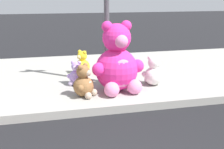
# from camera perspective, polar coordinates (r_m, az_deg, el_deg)

# --- Properties ---
(sidewalk) EXTENTS (28.00, 4.40, 0.15)m
(sidewalk) POSITION_cam_1_polar(r_m,az_deg,el_deg) (6.98, -10.49, -0.75)
(sidewalk) COLOR #9E9B93
(sidewalk) RESTS_ON ground_plane
(sign_pole) EXTENTS (0.56, 0.11, 3.20)m
(sign_pole) POSITION_cam_1_polar(r_m,az_deg,el_deg) (6.03, -1.09, 14.06)
(sign_pole) COLOR #4C4C51
(sign_pole) RESTS_ON sidewalk
(plush_pink_large) EXTENTS (1.07, 0.96, 1.39)m
(plush_pink_large) POSITION_cam_1_polar(r_m,az_deg,el_deg) (5.63, 1.08, 2.17)
(plush_pink_large) COLOR #F22D93
(plush_pink_large) RESTS_ON sidewalk
(plush_yellow) EXTENTS (0.42, 0.41, 0.58)m
(plush_yellow) POSITION_cam_1_polar(r_m,az_deg,el_deg) (6.96, -6.00, 2.00)
(plush_yellow) COLOR yellow
(plush_yellow) RESTS_ON sidewalk
(plush_lavender) EXTENTS (0.37, 0.37, 0.52)m
(plush_lavender) POSITION_cam_1_polar(r_m,az_deg,el_deg) (6.15, -7.12, -0.12)
(plush_lavender) COLOR #B28CD8
(plush_lavender) RESTS_ON sidewalk
(plush_brown) EXTENTS (0.45, 0.45, 0.63)m
(plush_brown) POSITION_cam_1_polar(r_m,az_deg,el_deg) (5.41, -5.54, -1.80)
(plush_brown) COLOR olive
(plush_brown) RESTS_ON sidewalk
(plush_white) EXTENTS (0.48, 0.45, 0.64)m
(plush_white) POSITION_cam_1_polar(r_m,az_deg,el_deg) (6.14, 8.25, 0.29)
(plush_white) COLOR white
(plush_white) RESTS_ON sidewalk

